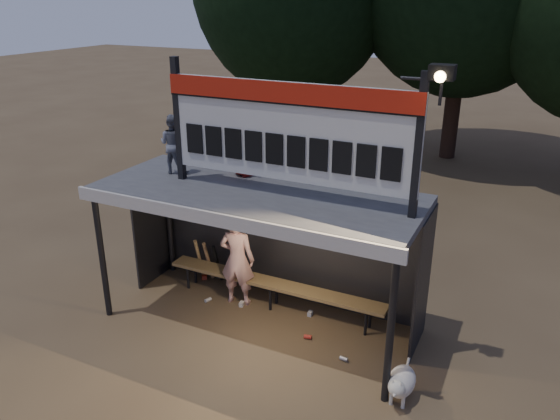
% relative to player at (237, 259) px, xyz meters
% --- Properties ---
extents(ground, '(80.00, 80.00, 0.00)m').
position_rel_player_xyz_m(ground, '(0.63, -0.42, -0.84)').
color(ground, '#4E3B27').
rests_on(ground, ground).
extents(player, '(0.67, 0.50, 1.67)m').
position_rel_player_xyz_m(player, '(0.00, 0.00, 0.00)').
color(player, white).
rests_on(player, ground).
extents(child_a, '(0.50, 0.40, 0.97)m').
position_rel_player_xyz_m(child_a, '(-1.01, -0.22, 1.97)').
color(child_a, slate).
rests_on(child_a, dugout_shelter).
extents(child_b, '(0.55, 0.49, 0.94)m').
position_rel_player_xyz_m(child_b, '(0.08, 0.16, 1.95)').
color(child_b, maroon).
rests_on(child_b, dugout_shelter).
extents(dugout_shelter, '(5.10, 2.08, 2.32)m').
position_rel_player_xyz_m(dugout_shelter, '(0.63, -0.18, 1.01)').
color(dugout_shelter, '#434346').
rests_on(dugout_shelter, ground).
extents(scoreboard_assembly, '(4.10, 0.27, 1.99)m').
position_rel_player_xyz_m(scoreboard_assembly, '(1.18, -0.43, 2.49)').
color(scoreboard_assembly, black).
rests_on(scoreboard_assembly, dugout_shelter).
extents(bench, '(4.00, 0.35, 0.48)m').
position_rel_player_xyz_m(bench, '(0.63, 0.13, -0.40)').
color(bench, olive).
rests_on(bench, ground).
extents(dog, '(0.36, 0.81, 0.49)m').
position_rel_player_xyz_m(dog, '(3.20, -1.23, -0.56)').
color(dog, silver).
rests_on(dog, ground).
extents(bats, '(0.48, 0.33, 0.84)m').
position_rel_player_xyz_m(bats, '(-0.87, 0.40, -0.41)').
color(bats, '#A5804D').
rests_on(bats, ground).
extents(litter, '(3.37, 1.29, 0.08)m').
position_rel_player_xyz_m(litter, '(0.61, -0.16, -0.80)').
color(litter, '#B8351F').
rests_on(litter, ground).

